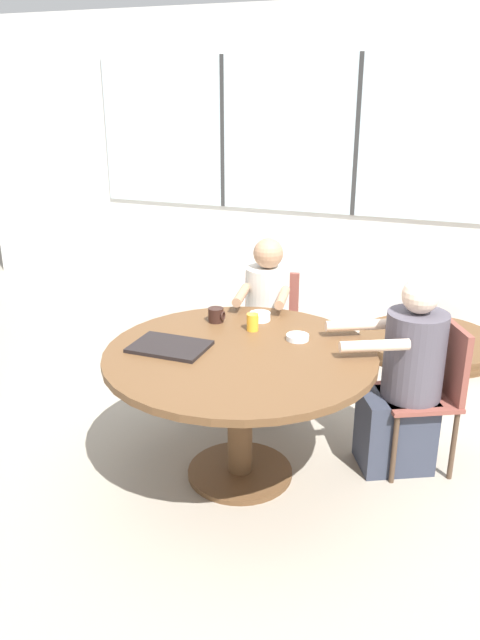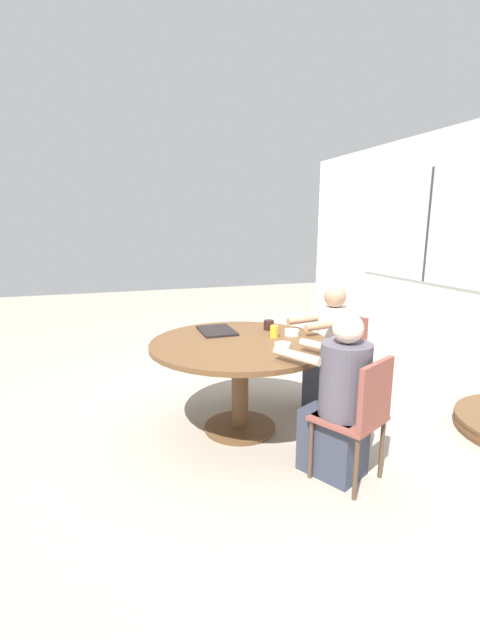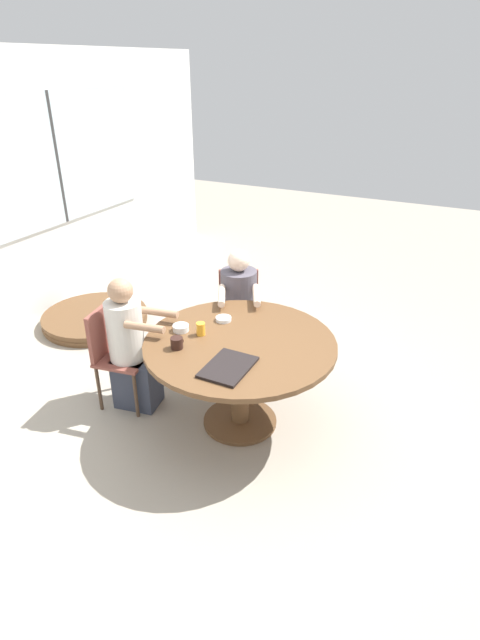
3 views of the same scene
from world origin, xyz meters
name	(u,v)px [view 2 (image 2 of 3)]	position (x,y,z in m)	size (l,w,h in m)	color
ground_plane	(240,429)	(0.00, 0.00, 0.00)	(16.00, 16.00, 0.00)	gray
dining_table	(240,358)	(0.00, 0.00, 0.63)	(1.46, 1.46, 0.77)	brown
chair_for_woman_green_shirt	(361,411)	(0.98, 0.50, 0.52)	(0.54, 0.54, 0.87)	brown
chair_for_man_blue_shirt	(343,352)	(-0.19, 1.09, 0.52)	(0.46, 0.46, 0.87)	brown
person_woman_green_shirt	(339,405)	(0.83, 0.43, 0.51)	(0.69, 0.57, 1.15)	#333847
person_man_blue_shirt	(330,354)	(-0.16, 0.92, 0.53)	(0.38, 0.58, 1.16)	#333847
food_tray_dark	(217,331)	(-0.37, -0.09, 0.78)	(0.40, 0.29, 0.02)	black
coffee_mug	(269,325)	(-0.29, 0.37, 0.81)	(0.10, 0.09, 0.09)	black
juice_glass	(274,331)	(-0.04, 0.32, 0.82)	(0.07, 0.07, 0.10)	gold
bowl_white_shallow	(283,345)	(0.24, 0.27, 0.78)	(0.13, 0.13, 0.03)	silver
bowl_cereal	(292,332)	(-0.06, 0.49, 0.79)	(0.13, 0.13, 0.05)	silver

